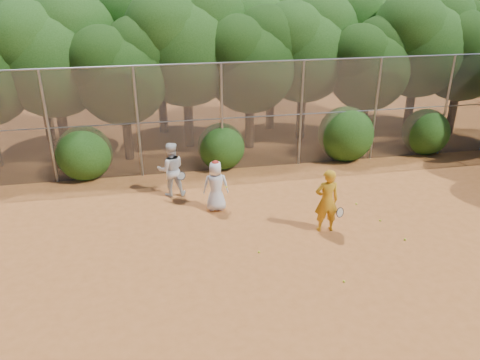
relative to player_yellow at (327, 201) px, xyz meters
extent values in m
plane|color=#A85A26|center=(-1.21, -0.94, -0.96)|extent=(80.00, 80.00, 0.00)
cylinder|color=gray|center=(-8.21, 5.06, 1.04)|extent=(0.09, 0.09, 4.00)
cylinder|color=gray|center=(-5.21, 5.06, 1.04)|extent=(0.09, 0.09, 4.00)
cylinder|color=gray|center=(-2.21, 5.06, 1.04)|extent=(0.09, 0.09, 4.00)
cylinder|color=gray|center=(0.79, 5.06, 1.04)|extent=(0.09, 0.09, 4.00)
cylinder|color=gray|center=(3.79, 5.06, 1.04)|extent=(0.09, 0.09, 4.00)
cylinder|color=gray|center=(6.79, 5.06, 1.04)|extent=(0.09, 0.09, 4.00)
cylinder|color=gray|center=(-1.21, 5.06, 3.04)|extent=(20.00, 0.05, 0.05)
cylinder|color=gray|center=(-1.21, 5.06, 1.04)|extent=(20.00, 0.04, 0.04)
cube|color=slate|center=(-1.21, 5.06, 1.04)|extent=(20.00, 0.02, 4.00)
cylinder|color=black|center=(-8.21, 7.56, 0.30)|extent=(0.38, 0.38, 2.52)
sphere|color=#1A4110|center=(-8.21, 7.56, 2.77)|extent=(4.03, 4.03, 4.03)
sphere|color=#1A4110|center=(-7.41, 7.96, 3.78)|extent=(3.23, 3.23, 3.23)
sphere|color=#1A4110|center=(-8.92, 7.26, 3.58)|extent=(3.02, 3.02, 3.02)
cylinder|color=black|center=(-5.71, 6.86, 0.13)|extent=(0.36, 0.36, 2.17)
sphere|color=black|center=(-5.71, 6.86, 2.25)|extent=(3.47, 3.47, 3.47)
sphere|color=black|center=(-5.02, 7.21, 3.12)|extent=(2.78, 2.78, 2.78)
sphere|color=black|center=(-6.32, 6.60, 2.95)|extent=(2.60, 2.60, 2.60)
cylinder|color=black|center=(-3.21, 7.86, 0.37)|extent=(0.39, 0.39, 2.66)
sphere|color=#1A4110|center=(-3.21, 7.86, 2.98)|extent=(4.26, 4.26, 4.26)
sphere|color=#1A4110|center=(-2.36, 8.29, 4.04)|extent=(3.40, 3.40, 3.40)
sphere|color=#1A4110|center=(-3.96, 7.54, 3.83)|extent=(3.19, 3.19, 3.19)
cylinder|color=black|center=(-0.71, 7.26, 0.18)|extent=(0.37, 0.37, 2.27)
sphere|color=black|center=(-0.71, 7.26, 2.41)|extent=(3.64, 3.64, 3.64)
sphere|color=black|center=(0.02, 7.62, 3.32)|extent=(2.91, 2.91, 2.91)
sphere|color=black|center=(-1.35, 6.99, 3.14)|extent=(2.73, 2.73, 2.73)
cylinder|color=black|center=(1.79, 8.06, 0.27)|extent=(0.38, 0.38, 2.45)
sphere|color=#1A4110|center=(1.79, 8.06, 2.67)|extent=(3.92, 3.92, 3.92)
sphere|color=#1A4110|center=(2.57, 8.45, 3.65)|extent=(3.14, 3.14, 3.14)
sphere|color=#1A4110|center=(1.10, 7.77, 3.45)|extent=(2.94, 2.94, 2.94)
cylinder|color=black|center=(4.29, 7.06, 0.09)|extent=(0.36, 0.36, 2.10)
sphere|color=black|center=(4.29, 7.06, 2.15)|extent=(3.36, 3.36, 3.36)
sphere|color=black|center=(4.96, 7.40, 2.99)|extent=(2.69, 2.69, 2.69)
sphere|color=black|center=(3.70, 6.81, 2.82)|extent=(2.52, 2.52, 2.52)
cylinder|color=black|center=(6.79, 7.66, 0.34)|extent=(0.39, 0.39, 2.59)
sphere|color=#1A4110|center=(6.79, 7.66, 2.88)|extent=(4.14, 4.14, 4.14)
sphere|color=#1A4110|center=(7.62, 8.07, 3.91)|extent=(3.32, 3.32, 3.32)
sphere|color=#1A4110|center=(6.06, 7.35, 3.71)|extent=(3.11, 3.11, 3.11)
cylinder|color=black|center=(8.79, 7.36, 0.20)|extent=(0.37, 0.37, 2.31)
sphere|color=black|center=(8.79, 7.36, 2.46)|extent=(3.70, 3.70, 3.70)
sphere|color=black|center=(9.53, 7.73, 3.39)|extent=(2.96, 2.96, 2.96)
sphere|color=black|center=(8.14, 7.08, 3.20)|extent=(2.77, 2.77, 2.77)
cylinder|color=black|center=(-9.21, 9.86, 0.36)|extent=(0.39, 0.39, 2.62)
sphere|color=#1A4110|center=(-9.21, 9.86, 2.93)|extent=(4.20, 4.20, 4.20)
sphere|color=#1A4110|center=(-8.37, 10.28, 3.98)|extent=(3.36, 3.36, 3.36)
sphere|color=#1A4110|center=(-9.95, 9.55, 3.77)|extent=(3.15, 3.15, 3.15)
cylinder|color=black|center=(-4.21, 10.06, 0.44)|extent=(0.40, 0.40, 2.80)
sphere|color=#1A4110|center=(-4.21, 10.06, 3.19)|extent=(4.48, 4.48, 4.48)
sphere|color=#1A4110|center=(-3.32, 10.51, 4.31)|extent=(3.58, 3.58, 3.58)
sphere|color=#1A4110|center=(-5.00, 9.72, 4.08)|extent=(3.36, 3.36, 3.36)
cylinder|color=black|center=(0.79, 9.66, 0.30)|extent=(0.38, 0.38, 2.52)
sphere|color=#1A4110|center=(0.79, 9.66, 2.77)|extent=(4.03, 4.03, 4.03)
sphere|color=#1A4110|center=(1.59, 10.06, 3.78)|extent=(3.23, 3.23, 3.23)
sphere|color=#1A4110|center=(0.08, 9.36, 3.58)|extent=(3.02, 3.02, 3.02)
cylinder|color=black|center=(5.29, 10.26, 0.41)|extent=(0.40, 0.40, 2.73)
sphere|color=#1A4110|center=(5.29, 10.26, 3.08)|extent=(4.37, 4.37, 4.37)
sphere|color=#1A4110|center=(6.16, 10.70, 4.18)|extent=(3.49, 3.49, 3.49)
sphere|color=#1A4110|center=(4.52, 9.93, 3.96)|extent=(3.28, 3.28, 3.28)
sphere|color=#1A4110|center=(-7.21, 5.36, 0.04)|extent=(2.00, 2.00, 2.00)
sphere|color=#1A4110|center=(-2.21, 5.36, -0.06)|extent=(1.80, 1.80, 1.80)
sphere|color=#1A4110|center=(2.79, 5.36, 0.14)|extent=(2.20, 2.20, 2.20)
sphere|color=#1A4110|center=(6.29, 5.36, -0.01)|extent=(1.90, 1.90, 1.90)
imported|color=orange|center=(0.00, 0.00, 0.00)|extent=(0.72, 0.49, 1.92)
torus|color=black|center=(0.35, -0.20, -0.31)|extent=(0.31, 0.22, 0.30)
cylinder|color=black|center=(0.25, -0.01, -0.36)|extent=(0.15, 0.26, 0.09)
imported|color=silver|center=(-2.92, 1.88, -0.14)|extent=(0.85, 0.60, 1.64)
ellipsoid|color=#B32519|center=(-2.92, 1.88, 0.64)|extent=(0.22, 0.22, 0.13)
sphere|color=#CEDB27|center=(-2.62, 1.68, -0.11)|extent=(0.07, 0.07, 0.07)
imported|color=silver|center=(-4.22, 3.20, -0.03)|extent=(0.93, 0.74, 1.86)
torus|color=black|center=(-3.92, 2.90, -0.16)|extent=(0.36, 0.31, 0.24)
cylinder|color=black|center=(-3.87, 3.05, -0.31)|extent=(0.11, 0.23, 0.21)
sphere|color=#CEDB27|center=(1.84, 0.17, -0.92)|extent=(0.07, 0.07, 0.07)
sphere|color=#CEDB27|center=(1.58, 1.34, -0.92)|extent=(0.07, 0.07, 0.07)
sphere|color=#CEDB27|center=(-0.41, -2.48, -0.92)|extent=(0.07, 0.07, 0.07)
sphere|color=#CEDB27|center=(2.02, -0.98, -0.92)|extent=(0.07, 0.07, 0.07)
sphere|color=#CEDB27|center=(-2.15, -0.83, -0.92)|extent=(0.07, 0.07, 0.07)
sphere|color=#CEDB27|center=(1.24, 2.31, -0.92)|extent=(0.07, 0.07, 0.07)
camera|label=1|loc=(-4.65, -11.18, 6.00)|focal=35.00mm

